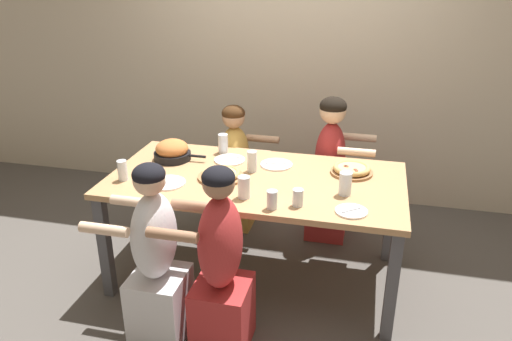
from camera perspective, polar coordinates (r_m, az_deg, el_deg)
The scene contains 21 objects.
ground_plane at distance 3.75m, azimuth 0.00°, elevation -11.82°, with size 18.00×18.00×0.00m, color #514C47.
restaurant_back_panel at distance 4.58m, azimuth 4.57°, elevation 16.16°, with size 10.00×0.06×3.20m, color beige.
dining_table at distance 3.40m, azimuth 0.00°, elevation -2.02°, with size 1.98×1.02×0.79m.
pizza_board_main at distance 3.35m, azimuth -4.04°, elevation -0.49°, with size 0.31×0.31×0.05m.
pizza_board_second at distance 3.47m, azimuth 10.88°, elevation 0.10°, with size 0.29×0.29×0.06m.
skillet_bowl at distance 3.69m, azimuth -9.55°, elevation 2.21°, with size 0.39×0.27×0.15m.
empty_plate_a at distance 3.64m, azimuth -3.03°, elevation 1.21°, with size 0.23×0.23×0.02m.
empty_plate_b at distance 3.32m, azimuth -10.09°, elevation -1.39°, with size 0.24×0.24×0.02m.
empty_plate_c at distance 2.96m, azimuth 10.84°, elevation -4.59°, with size 0.19×0.19×0.02m.
empty_plate_d at distance 3.56m, azimuth 2.35°, elevation 0.68°, with size 0.23×0.23×0.02m.
drinking_glass_a at distance 3.06m, azimuth -1.36°, elevation -2.03°, with size 0.08×0.08×0.14m.
drinking_glass_b at distance 3.78m, azimuth -3.78°, elevation 2.95°, with size 0.07×0.07×0.15m.
drinking_glass_c at distance 3.44m, azimuth -0.46°, elevation 0.91°, with size 0.07×0.07×0.15m.
drinking_glass_d at distance 2.98m, azimuth 4.80°, elevation -3.23°, with size 0.06×0.06×0.11m.
drinking_glass_e at distance 3.42m, azimuth -15.01°, elevation -0.11°, with size 0.06×0.06×0.14m.
drinking_glass_f at distance 2.94m, azimuth 1.85°, elevation -3.48°, with size 0.06×0.06×0.11m.
drinking_glass_g at distance 3.14m, azimuth 10.17°, elevation -1.49°, with size 0.08×0.08×0.15m.
diner_near_center at distance 2.88m, azimuth -4.06°, elevation -11.27°, with size 0.51×0.40×1.16m.
diner_far_midleft at distance 4.22m, azimuth -2.43°, elevation -0.16°, with size 0.51×0.40×1.06m.
diner_far_midright at distance 4.06m, azimuth 8.40°, elevation -0.33°, with size 0.51×0.40×1.18m.
diner_near_midleft at distance 3.02m, azimuth -11.35°, elevation -10.21°, with size 0.51×0.40×1.14m.
Camera 1 is at (0.72, -2.99, 2.15)m, focal length 35.00 mm.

